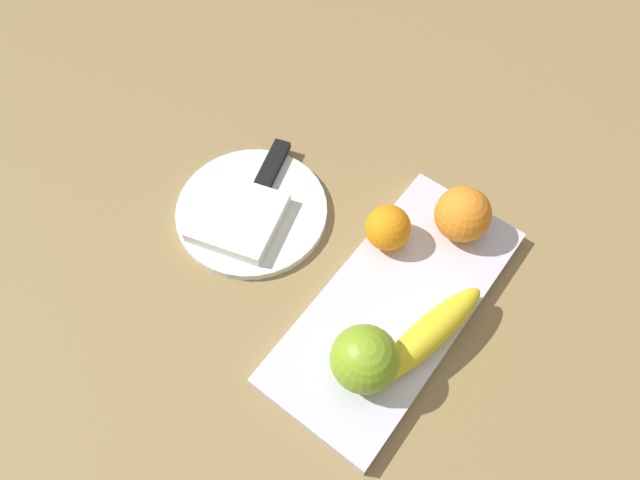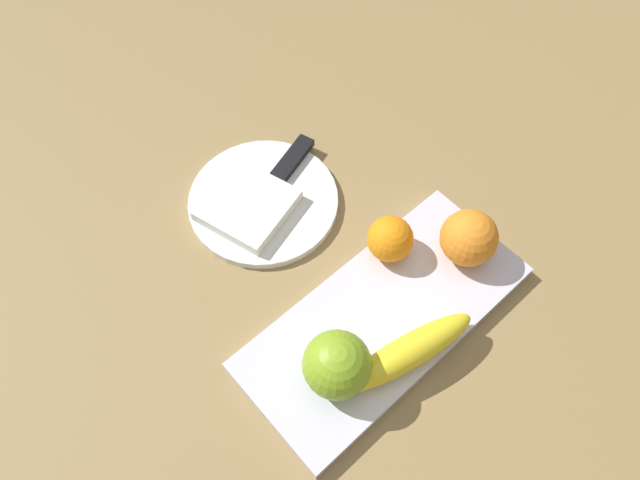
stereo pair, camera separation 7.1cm
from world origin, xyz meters
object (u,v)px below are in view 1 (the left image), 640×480
object	(u,v)px
folded_napkin	(238,218)
fruit_tray	(395,305)
apple	(364,359)
dinner_plate	(252,211)
orange_near_apple	(461,213)
orange_near_banana	(388,228)
banana	(428,334)
knife	(268,174)

from	to	relation	value
folded_napkin	fruit_tray	bearing A→B (deg)	96.28
fruit_tray	folded_napkin	world-z (taller)	folded_napkin
apple	dinner_plate	bearing A→B (deg)	-110.73
apple	orange_near_apple	distance (m)	0.24
orange_near_banana	folded_napkin	bearing A→B (deg)	-62.26
apple	banana	xyz separation A→B (m)	(-0.08, 0.04, -0.02)
fruit_tray	apple	bearing A→B (deg)	9.61
dinner_plate	fruit_tray	bearing A→B (deg)	90.00
dinner_plate	folded_napkin	xyz separation A→B (m)	(0.03, 0.00, 0.02)
fruit_tray	orange_near_apple	distance (m)	0.15
banana	orange_near_banana	distance (m)	0.15
apple	dinner_plate	size ratio (longest dim) A/B	0.37
fruit_tray	knife	distance (m)	0.27
fruit_tray	knife	size ratio (longest dim) A/B	2.13
dinner_plate	knife	distance (m)	0.06
folded_napkin	knife	bearing A→B (deg)	-168.53
apple	orange_near_banana	size ratio (longest dim) A/B	1.31
orange_near_apple	knife	bearing A→B (deg)	-72.49
orange_near_banana	apple	bearing A→B (deg)	25.33
folded_napkin	apple	bearing A→B (deg)	74.59
banana	orange_near_apple	size ratio (longest dim) A/B	2.43
apple	dinner_plate	distance (m)	0.28
fruit_tray	orange_near_apple	xyz separation A→B (m)	(-0.14, 0.00, 0.05)
folded_napkin	dinner_plate	bearing A→B (deg)	180.00
apple	knife	size ratio (longest dim) A/B	0.44
orange_near_apple	folded_napkin	distance (m)	0.30
banana	knife	distance (m)	0.33
dinner_plate	folded_napkin	bearing A→B (deg)	0.00
banana	folded_napkin	size ratio (longest dim) A/B	1.61
fruit_tray	folded_napkin	xyz separation A→B (m)	(0.03, -0.24, 0.01)
apple	knife	bearing A→B (deg)	-119.43
banana	dinner_plate	distance (m)	0.30
orange_near_banana	knife	world-z (taller)	orange_near_banana
folded_napkin	orange_near_apple	bearing A→B (deg)	124.28
orange_near_banana	orange_near_apple	bearing A→B (deg)	138.06
dinner_plate	knife	size ratio (longest dim) A/B	1.19
banana	knife	world-z (taller)	banana
orange_near_banana	knife	xyz separation A→B (m)	(0.01, -0.20, -0.03)
dinner_plate	orange_near_apple	bearing A→B (deg)	119.81
fruit_tray	apple	size ratio (longest dim) A/B	4.80
folded_napkin	knife	xyz separation A→B (m)	(-0.08, -0.02, -0.00)
apple	knife	distance (m)	0.32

